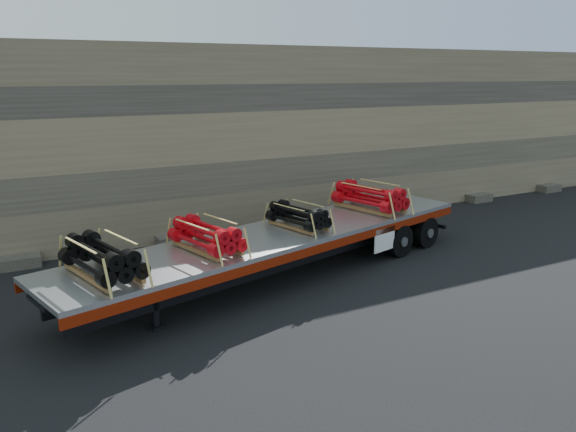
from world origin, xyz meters
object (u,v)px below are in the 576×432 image
Objects in this scene: bundle_front at (102,259)px; bundle_rear at (370,197)px; bundle_midfront at (207,237)px; bundle_midrear at (298,217)px; trailer at (281,255)px.

bundle_rear is (9.32, 2.43, 0.02)m from bundle_front.
bundle_rear reaches higher than bundle_front.
bundle_midfront is (2.80, 0.73, -0.03)m from bundle_front.
bundle_front is 2.89m from bundle_midfront.
bundle_midrear is at bearing -180.00° from bundle_rear.
bundle_midrear is 3.39m from bundle_rear.
bundle_front reaches higher than bundle_midfront.
bundle_front reaches higher than trailer.
bundle_midrear is at bearing -0.00° from bundle_midfront.
bundle_front is at bearing -180.00° from bundle_midfront.
trailer is at bearing 180.00° from bundle_rear.
bundle_midfront is at bearing 180.00° from bundle_rear.
bundle_midfront is at bearing 0.00° from bundle_front.
trailer is 2.84m from bundle_midfront.
bundle_rear is (6.52, 1.70, 0.05)m from bundle_midfront.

